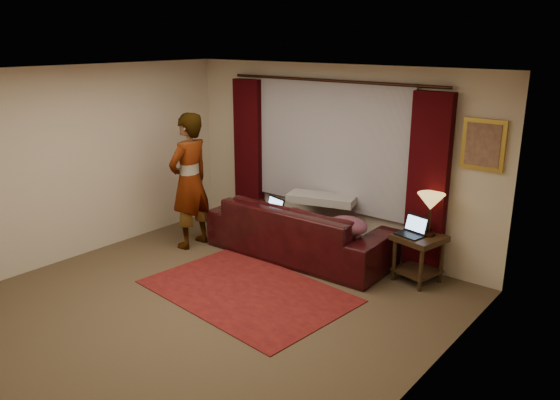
% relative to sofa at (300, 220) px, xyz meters
% --- Properties ---
extents(floor, '(5.00, 5.00, 0.01)m').
position_rel_sofa_xyz_m(floor, '(0.09, -1.86, -0.53)').
color(floor, brown).
rests_on(floor, ground).
extents(ceiling, '(5.00, 5.00, 0.02)m').
position_rel_sofa_xyz_m(ceiling, '(0.09, -1.86, 2.07)').
color(ceiling, silver).
rests_on(ceiling, ground).
extents(wall_back, '(5.00, 0.02, 2.60)m').
position_rel_sofa_xyz_m(wall_back, '(0.09, 0.64, 0.77)').
color(wall_back, beige).
rests_on(wall_back, ground).
extents(wall_left, '(0.02, 5.00, 2.60)m').
position_rel_sofa_xyz_m(wall_left, '(-2.41, -1.86, 0.77)').
color(wall_left, beige).
rests_on(wall_left, ground).
extents(wall_right, '(0.02, 5.00, 2.60)m').
position_rel_sofa_xyz_m(wall_right, '(2.59, -1.86, 0.77)').
color(wall_right, beige).
rests_on(wall_right, ground).
extents(sheer_curtain, '(2.50, 0.05, 1.80)m').
position_rel_sofa_xyz_m(sheer_curtain, '(0.09, 0.58, 0.97)').
color(sheer_curtain, '#A1A1A9').
rests_on(sheer_curtain, wall_back).
extents(drape_left, '(0.50, 0.14, 2.30)m').
position_rel_sofa_xyz_m(drape_left, '(-1.41, 0.53, 0.65)').
color(drape_left, black).
rests_on(drape_left, floor).
extents(drape_right, '(0.50, 0.14, 2.30)m').
position_rel_sofa_xyz_m(drape_right, '(1.59, 0.53, 0.65)').
color(drape_right, black).
rests_on(drape_right, floor).
extents(curtain_rod, '(0.04, 0.04, 3.40)m').
position_rel_sofa_xyz_m(curtain_rod, '(0.09, 0.53, 1.85)').
color(curtain_rod, black).
rests_on(curtain_rod, wall_back).
extents(picture_frame, '(0.50, 0.04, 0.60)m').
position_rel_sofa_xyz_m(picture_frame, '(2.19, 0.61, 1.22)').
color(picture_frame, gold).
rests_on(picture_frame, wall_back).
extents(sofa, '(2.65, 1.21, 1.05)m').
position_rel_sofa_xyz_m(sofa, '(0.00, 0.00, 0.00)').
color(sofa, black).
rests_on(sofa, floor).
extents(throw_blanket, '(1.01, 0.63, 0.11)m').
position_rel_sofa_xyz_m(throw_blanket, '(0.14, 0.32, 0.53)').
color(throw_blanket, '#9D9B96').
rests_on(throw_blanket, sofa).
extents(clothing_pile, '(0.57, 0.46, 0.23)m').
position_rel_sofa_xyz_m(clothing_pile, '(0.83, -0.10, 0.11)').
color(clothing_pile, brown).
rests_on(clothing_pile, sofa).
extents(laptop_sofa, '(0.44, 0.46, 0.26)m').
position_rel_sofa_xyz_m(laptop_sofa, '(-0.41, -0.18, 0.13)').
color(laptop_sofa, black).
rests_on(laptop_sofa, sofa).
extents(area_rug, '(2.54, 1.81, 0.01)m').
position_rel_sofa_xyz_m(area_rug, '(0.20, -1.31, -0.52)').
color(area_rug, maroon).
rests_on(area_rug, floor).
extents(end_table, '(0.63, 0.63, 0.61)m').
position_rel_sofa_xyz_m(end_table, '(1.66, 0.25, -0.22)').
color(end_table, black).
rests_on(end_table, floor).
extents(tiffany_lamp, '(0.39, 0.39, 0.53)m').
position_rel_sofa_xyz_m(tiffany_lamp, '(1.74, 0.31, 0.35)').
color(tiffany_lamp, olive).
rests_on(tiffany_lamp, end_table).
extents(laptop_table, '(0.39, 0.42, 0.24)m').
position_rel_sofa_xyz_m(laptop_table, '(1.56, 0.17, 0.20)').
color(laptop_table, black).
rests_on(laptop_table, end_table).
extents(person, '(0.61, 0.61, 1.95)m').
position_rel_sofa_xyz_m(person, '(-1.45, -0.69, 0.45)').
color(person, '#9D9B96').
rests_on(person, floor).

